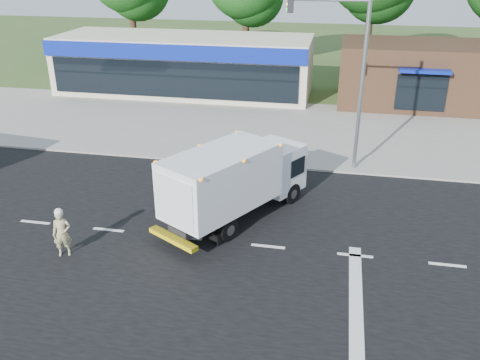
# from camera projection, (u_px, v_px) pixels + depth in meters

# --- Properties ---
(ground) EXTENTS (120.00, 120.00, 0.00)m
(ground) POSITION_uv_depth(u_px,v_px,m) (268.00, 247.00, 17.85)
(ground) COLOR #385123
(ground) RESTS_ON ground
(road_asphalt) EXTENTS (60.00, 14.00, 0.02)m
(road_asphalt) POSITION_uv_depth(u_px,v_px,m) (268.00, 247.00, 17.85)
(road_asphalt) COLOR black
(road_asphalt) RESTS_ON ground
(sidewalk) EXTENTS (60.00, 2.40, 0.12)m
(sidewalk) POSITION_uv_depth(u_px,v_px,m) (292.00, 159.00, 25.15)
(sidewalk) COLOR gray
(sidewalk) RESTS_ON ground
(parking_apron) EXTENTS (60.00, 9.00, 0.02)m
(parking_apron) POSITION_uv_depth(u_px,v_px,m) (301.00, 124.00, 30.35)
(parking_apron) COLOR gray
(parking_apron) RESTS_ON ground
(lane_markings) EXTENTS (55.20, 7.00, 0.01)m
(lane_markings) POSITION_uv_depth(u_px,v_px,m) (303.00, 272.00, 16.40)
(lane_markings) COLOR silver
(lane_markings) RESTS_ON road_asphalt
(ems_box_truck) EXTENTS (5.16, 6.82, 2.97)m
(ems_box_truck) POSITION_uv_depth(u_px,v_px,m) (235.00, 178.00, 19.04)
(ems_box_truck) COLOR black
(ems_box_truck) RESTS_ON ground
(emergency_worker) EXTENTS (0.72, 0.61, 1.79)m
(emergency_worker) POSITION_uv_depth(u_px,v_px,m) (62.00, 232.00, 17.03)
(emergency_worker) COLOR tan
(emergency_worker) RESTS_ON ground
(retail_strip_mall) EXTENTS (18.00, 6.20, 4.00)m
(retail_strip_mall) POSITION_uv_depth(u_px,v_px,m) (184.00, 64.00, 36.39)
(retail_strip_mall) COLOR #BCB39C
(retail_strip_mall) RESTS_ON ground
(brown_storefront) EXTENTS (10.00, 6.70, 4.00)m
(brown_storefront) POSITION_uv_depth(u_px,v_px,m) (416.00, 74.00, 33.64)
(brown_storefront) COLOR #382316
(brown_storefront) RESTS_ON ground
(traffic_signal_pole) EXTENTS (3.51, 0.25, 8.00)m
(traffic_signal_pole) POSITION_uv_depth(u_px,v_px,m) (349.00, 65.00, 22.18)
(traffic_signal_pole) COLOR gray
(traffic_signal_pole) RESTS_ON ground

